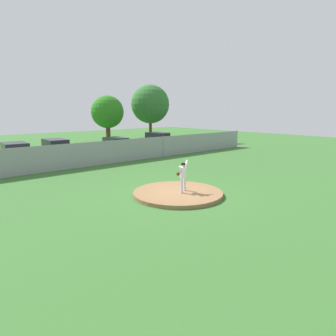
{
  "coord_description": "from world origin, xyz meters",
  "views": [
    {
      "loc": [
        -9.69,
        -10.42,
        4.2
      ],
      "look_at": [
        0.35,
        1.15,
        1.17
      ],
      "focal_mm": 31.46,
      "sensor_mm": 36.0,
      "label": 1
    }
  ],
  "objects_px": {
    "parked_car_white": "(16,154)",
    "traffic_cone_orange": "(40,159)",
    "pitcher_youth": "(183,174)",
    "parked_car_teal": "(56,150)",
    "parked_car_navy": "(158,141)",
    "parked_car_silver": "(116,146)",
    "baseball": "(187,187)"
  },
  "relations": [
    {
      "from": "parked_car_white",
      "to": "traffic_cone_orange",
      "type": "relative_size",
      "value": 7.98
    },
    {
      "from": "pitcher_youth",
      "to": "parked_car_teal",
      "type": "height_order",
      "value": "pitcher_youth"
    },
    {
      "from": "parked_car_navy",
      "to": "parked_car_teal",
      "type": "height_order",
      "value": "parked_car_navy"
    },
    {
      "from": "parked_car_white",
      "to": "parked_car_navy",
      "type": "xyz_separation_m",
      "value": [
        14.43,
        0.28,
        0.02
      ]
    },
    {
      "from": "parked_car_white",
      "to": "parked_car_silver",
      "type": "bearing_deg",
      "value": 0.35
    },
    {
      "from": "parked_car_silver",
      "to": "parked_car_white",
      "type": "height_order",
      "value": "parked_car_white"
    },
    {
      "from": "baseball",
      "to": "traffic_cone_orange",
      "type": "height_order",
      "value": "traffic_cone_orange"
    },
    {
      "from": "parked_car_white",
      "to": "parked_car_teal",
      "type": "distance_m",
      "value": 3.31
    },
    {
      "from": "pitcher_youth",
      "to": "traffic_cone_orange",
      "type": "relative_size",
      "value": 2.86
    },
    {
      "from": "parked_car_teal",
      "to": "parked_car_navy",
      "type": "bearing_deg",
      "value": -0.76
    },
    {
      "from": "pitcher_youth",
      "to": "traffic_cone_orange",
      "type": "height_order",
      "value": "pitcher_youth"
    },
    {
      "from": "parked_car_navy",
      "to": "traffic_cone_orange",
      "type": "xyz_separation_m",
      "value": [
        -12.73,
        -0.59,
        -0.58
      ]
    },
    {
      "from": "pitcher_youth",
      "to": "parked_car_teal",
      "type": "xyz_separation_m",
      "value": [
        -0.71,
        15.06,
        -0.25
      ]
    },
    {
      "from": "baseball",
      "to": "parked_car_white",
      "type": "relative_size",
      "value": 0.02
    },
    {
      "from": "baseball",
      "to": "parked_car_teal",
      "type": "relative_size",
      "value": 0.02
    },
    {
      "from": "pitcher_youth",
      "to": "parked_car_teal",
      "type": "distance_m",
      "value": 15.08
    },
    {
      "from": "parked_car_white",
      "to": "parked_car_teal",
      "type": "relative_size",
      "value": 0.99
    },
    {
      "from": "pitcher_youth",
      "to": "parked_car_teal",
      "type": "bearing_deg",
      "value": 92.68
    },
    {
      "from": "parked_car_navy",
      "to": "parked_car_teal",
      "type": "relative_size",
      "value": 1.01
    },
    {
      "from": "pitcher_youth",
      "to": "parked_car_navy",
      "type": "bearing_deg",
      "value": 55.01
    },
    {
      "from": "baseball",
      "to": "parked_car_white",
      "type": "distance_m",
      "value": 14.93
    },
    {
      "from": "parked_car_teal",
      "to": "parked_car_silver",
      "type": "bearing_deg",
      "value": -3.76
    },
    {
      "from": "parked_car_teal",
      "to": "traffic_cone_orange",
      "type": "xyz_separation_m",
      "value": [
        -1.58,
        -0.74,
        -0.57
      ]
    },
    {
      "from": "parked_car_silver",
      "to": "parked_car_navy",
      "type": "bearing_deg",
      "value": 2.39
    },
    {
      "from": "parked_car_white",
      "to": "traffic_cone_orange",
      "type": "height_order",
      "value": "parked_car_white"
    },
    {
      "from": "baseball",
      "to": "parked_car_teal",
      "type": "distance_m",
      "value": 14.66
    },
    {
      "from": "parked_car_navy",
      "to": "parked_car_teal",
      "type": "xyz_separation_m",
      "value": [
        -11.14,
        0.15,
        -0.01
      ]
    },
    {
      "from": "pitcher_youth",
      "to": "traffic_cone_orange",
      "type": "bearing_deg",
      "value": 99.08
    },
    {
      "from": "parked_car_white",
      "to": "traffic_cone_orange",
      "type": "distance_m",
      "value": 1.82
    },
    {
      "from": "traffic_cone_orange",
      "to": "baseball",
      "type": "bearing_deg",
      "value": -77.65
    },
    {
      "from": "parked_car_white",
      "to": "traffic_cone_orange",
      "type": "bearing_deg",
      "value": -10.35
    },
    {
      "from": "pitcher_youth",
      "to": "baseball",
      "type": "relative_size",
      "value": 21.27
    }
  ]
}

